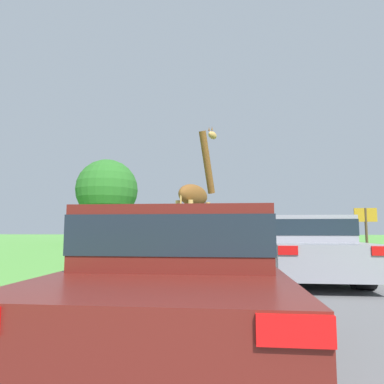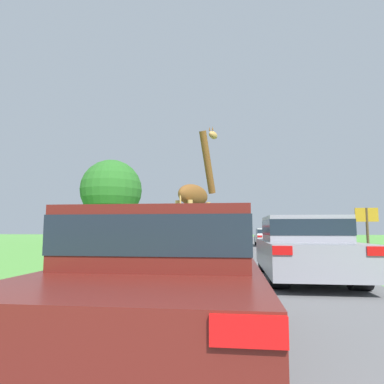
{
  "view_description": "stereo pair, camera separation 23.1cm",
  "coord_description": "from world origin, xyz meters",
  "px_view_note": "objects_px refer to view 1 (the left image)",
  "views": [
    {
      "loc": [
        0.02,
        -0.06,
        1.2
      ],
      "look_at": [
        -1.22,
        11.83,
        2.51
      ],
      "focal_mm": 32.0,
      "sensor_mm": 36.0,
      "label": 1
    },
    {
      "loc": [
        0.25,
        -0.03,
        1.2
      ],
      "look_at": [
        -1.22,
        11.83,
        2.51
      ],
      "focal_mm": 32.0,
      "sensor_mm": 36.0,
      "label": 2
    }
  ],
  "objects_px": {
    "car_rear_follower": "(199,236)",
    "tree_centre_back": "(107,190)",
    "car_queue_left": "(198,240)",
    "car_far_ahead": "(306,246)",
    "car_queue_right": "(264,236)",
    "car_lead_maroon": "(182,273)",
    "sign_post": "(366,226)",
    "giraffe_near_road": "(196,197)",
    "car_verge_right": "(217,237)"
  },
  "relations": [
    {
      "from": "car_rear_follower",
      "to": "tree_centre_back",
      "type": "distance_m",
      "value": 9.1
    },
    {
      "from": "car_queue_left",
      "to": "car_rear_follower",
      "type": "bearing_deg",
      "value": 94.57
    },
    {
      "from": "car_queue_left",
      "to": "car_far_ahead",
      "type": "relative_size",
      "value": 0.91
    },
    {
      "from": "car_queue_right",
      "to": "tree_centre_back",
      "type": "distance_m",
      "value": 13.8
    },
    {
      "from": "tree_centre_back",
      "to": "car_lead_maroon",
      "type": "bearing_deg",
      "value": -68.32
    },
    {
      "from": "car_queue_right",
      "to": "car_far_ahead",
      "type": "distance_m",
      "value": 17.27
    },
    {
      "from": "car_far_ahead",
      "to": "sign_post",
      "type": "relative_size",
      "value": 2.43
    },
    {
      "from": "giraffe_near_road",
      "to": "tree_centre_back",
      "type": "distance_m",
      "value": 18.91
    },
    {
      "from": "giraffe_near_road",
      "to": "tree_centre_back",
      "type": "bearing_deg",
      "value": 143.79
    },
    {
      "from": "car_queue_right",
      "to": "car_far_ahead",
      "type": "relative_size",
      "value": 0.92
    },
    {
      "from": "giraffe_near_road",
      "to": "car_rear_follower",
      "type": "distance_m",
      "value": 14.97
    },
    {
      "from": "car_queue_right",
      "to": "car_verge_right",
      "type": "bearing_deg",
      "value": -125.6
    },
    {
      "from": "car_queue_left",
      "to": "car_far_ahead",
      "type": "height_order",
      "value": "car_far_ahead"
    },
    {
      "from": "car_far_ahead",
      "to": "car_queue_left",
      "type": "bearing_deg",
      "value": 114.27
    },
    {
      "from": "car_queue_right",
      "to": "car_verge_right",
      "type": "distance_m",
      "value": 5.72
    },
    {
      "from": "giraffe_near_road",
      "to": "car_verge_right",
      "type": "height_order",
      "value": "giraffe_near_road"
    },
    {
      "from": "car_rear_follower",
      "to": "car_queue_right",
      "type": "bearing_deg",
      "value": -10.75
    },
    {
      "from": "car_lead_maroon",
      "to": "car_rear_follower",
      "type": "relative_size",
      "value": 0.91
    },
    {
      "from": "giraffe_near_road",
      "to": "car_far_ahead",
      "type": "relative_size",
      "value": 1.14
    },
    {
      "from": "giraffe_near_road",
      "to": "car_verge_right",
      "type": "distance_m",
      "value": 9.4
    },
    {
      "from": "car_queue_right",
      "to": "car_queue_left",
      "type": "bearing_deg",
      "value": -112.07
    },
    {
      "from": "car_queue_right",
      "to": "sign_post",
      "type": "xyz_separation_m",
      "value": [
        1.74,
        -14.46,
        0.61
      ]
    },
    {
      "from": "car_verge_right",
      "to": "car_rear_follower",
      "type": "bearing_deg",
      "value": 105.86
    },
    {
      "from": "sign_post",
      "to": "car_verge_right",
      "type": "bearing_deg",
      "value": 117.34
    },
    {
      "from": "car_verge_right",
      "to": "car_queue_left",
      "type": "bearing_deg",
      "value": -97.65
    },
    {
      "from": "car_far_ahead",
      "to": "car_rear_follower",
      "type": "bearing_deg",
      "value": 102.86
    },
    {
      "from": "giraffe_near_road",
      "to": "car_rear_follower",
      "type": "relative_size",
      "value": 1.18
    },
    {
      "from": "giraffe_near_road",
      "to": "car_far_ahead",
      "type": "distance_m",
      "value": 4.76
    },
    {
      "from": "giraffe_near_road",
      "to": "car_rear_follower",
      "type": "bearing_deg",
      "value": 118.72
    },
    {
      "from": "car_lead_maroon",
      "to": "tree_centre_back",
      "type": "relative_size",
      "value": 0.56
    },
    {
      "from": "car_queue_left",
      "to": "car_verge_right",
      "type": "relative_size",
      "value": 0.96
    },
    {
      "from": "car_queue_left",
      "to": "car_lead_maroon",
      "type": "bearing_deg",
      "value": -85.83
    },
    {
      "from": "car_verge_right",
      "to": "car_far_ahead",
      "type": "bearing_deg",
      "value": -78.5
    },
    {
      "from": "car_rear_follower",
      "to": "tree_centre_back",
      "type": "relative_size",
      "value": 0.61
    },
    {
      "from": "car_lead_maroon",
      "to": "tree_centre_back",
      "type": "bearing_deg",
      "value": 111.68
    },
    {
      "from": "car_rear_follower",
      "to": "sign_post",
      "type": "height_order",
      "value": "sign_post"
    },
    {
      "from": "car_queue_right",
      "to": "car_far_ahead",
      "type": "bearing_deg",
      "value": -92.55
    },
    {
      "from": "car_verge_right",
      "to": "sign_post",
      "type": "bearing_deg",
      "value": -62.66
    },
    {
      "from": "giraffe_near_road",
      "to": "car_lead_maroon",
      "type": "relative_size",
      "value": 1.3
    },
    {
      "from": "sign_post",
      "to": "tree_centre_back",
      "type": "bearing_deg",
      "value": 131.12
    },
    {
      "from": "car_lead_maroon",
      "to": "sign_post",
      "type": "relative_size",
      "value": 2.14
    },
    {
      "from": "car_verge_right",
      "to": "car_rear_follower",
      "type": "height_order",
      "value": "car_verge_right"
    },
    {
      "from": "car_queue_right",
      "to": "car_queue_left",
      "type": "height_order",
      "value": "car_queue_left"
    },
    {
      "from": "car_queue_left",
      "to": "tree_centre_back",
      "type": "distance_m",
      "value": 15.8
    },
    {
      "from": "giraffe_near_road",
      "to": "car_queue_right",
      "type": "relative_size",
      "value": 1.25
    },
    {
      "from": "car_queue_right",
      "to": "car_rear_follower",
      "type": "xyz_separation_m",
      "value": [
        -4.92,
        0.93,
        0.03
      ]
    },
    {
      "from": "car_queue_left",
      "to": "giraffe_near_road",
      "type": "bearing_deg",
      "value": -86.04
    },
    {
      "from": "car_far_ahead",
      "to": "tree_centre_back",
      "type": "relative_size",
      "value": 0.63
    },
    {
      "from": "tree_centre_back",
      "to": "sign_post",
      "type": "distance_m",
      "value": 22.68
    },
    {
      "from": "car_lead_maroon",
      "to": "car_verge_right",
      "type": "height_order",
      "value": "car_verge_right"
    }
  ]
}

